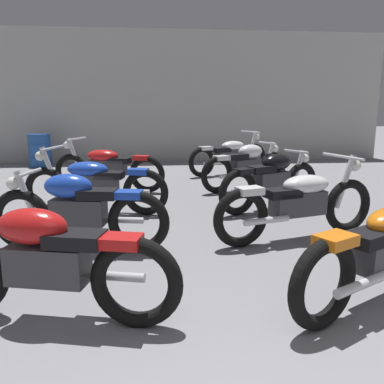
{
  "coord_description": "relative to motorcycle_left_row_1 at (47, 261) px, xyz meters",
  "views": [
    {
      "loc": [
        -0.5,
        -0.44,
        1.55
      ],
      "look_at": [
        0.0,
        4.22,
        0.55
      ],
      "focal_mm": 37.9,
      "sensor_mm": 36.0,
      "label": 1
    }
  ],
  "objects": [
    {
      "name": "back_wall",
      "position": [
        1.24,
        8.9,
        1.34
      ],
      "size": [
        12.59,
        0.24,
        3.6
      ],
      "primitive_type": "cube",
      "color": "#B2B2AD",
      "rests_on": "ground"
    },
    {
      "name": "motorcycle_left_row_1",
      "position": [
        0.0,
        0.0,
        0.0
      ],
      "size": [
        1.94,
        0.66,
        0.88
      ],
      "color": "black",
      "rests_on": "ground"
    },
    {
      "name": "motorcycle_left_row_2",
      "position": [
        -0.03,
        1.49,
        0.0
      ],
      "size": [
        1.96,
        0.58,
        0.88
      ],
      "color": "black",
      "rests_on": "ground"
    },
    {
      "name": "motorcycle_left_row_3",
      "position": [
        -0.06,
        3.06,
        -0.01
      ],
      "size": [
        2.14,
        0.78,
        0.97
      ],
      "color": "black",
      "rests_on": "ground"
    },
    {
      "name": "motorcycle_left_row_4",
      "position": [
        -0.02,
        4.7,
        -0.01
      ],
      "size": [
        2.09,
        0.92,
        0.97
      ],
      "color": "black",
      "rests_on": "ground"
    },
    {
      "name": "motorcycle_right_row_2",
      "position": [
        2.48,
        1.61,
        -0.01
      ],
      "size": [
        2.12,
        0.86,
        0.97
      ],
      "color": "black",
      "rests_on": "ground"
    },
    {
      "name": "motorcycle_right_row_3",
      "position": [
        2.59,
        3.04,
        0.0
      ],
      "size": [
        1.8,
        0.99,
        0.88
      ],
      "color": "black",
      "rests_on": "ground"
    },
    {
      "name": "motorcycle_right_row_4",
      "position": [
        2.56,
        4.56,
        0.0
      ],
      "size": [
        1.83,
        0.93,
        0.88
      ],
      "color": "black",
      "rests_on": "ground"
    },
    {
      "name": "motorcycle_right_row_5",
      "position": [
        2.59,
        6.32,
        -0.01
      ],
      "size": [
        2.01,
        1.09,
        0.97
      ],
      "color": "black",
      "rests_on": "ground"
    },
    {
      "name": "oil_drum",
      "position": [
        -2.07,
        8.04,
        -0.03
      ],
      "size": [
        0.59,
        0.59,
        0.85
      ],
      "color": "#23519E",
      "rests_on": "ground"
    }
  ]
}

